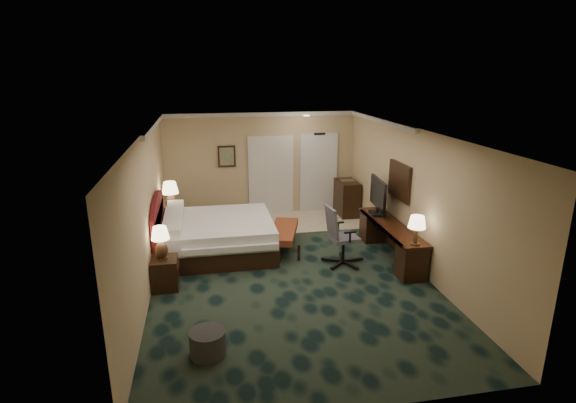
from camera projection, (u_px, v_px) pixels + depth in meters
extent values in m
cube|color=black|center=(287.00, 272.00, 8.67)|extent=(5.00, 7.50, 0.00)
cube|color=silver|center=(287.00, 132.00, 7.90)|extent=(5.00, 7.50, 0.00)
cube|color=tan|center=(261.00, 164.00, 11.82)|extent=(5.00, 0.00, 2.70)
cube|color=tan|center=(352.00, 307.00, 4.75)|extent=(5.00, 0.00, 2.70)
cube|color=tan|center=(147.00, 213.00, 7.84)|extent=(0.00, 7.50, 2.70)
cube|color=tan|center=(414.00, 198.00, 8.73)|extent=(0.00, 7.50, 2.70)
cube|color=beige|center=(301.00, 221.00, 11.56)|extent=(3.20, 1.70, 0.01)
cube|color=silver|center=(318.00, 173.00, 12.15)|extent=(1.02, 0.06, 2.18)
cube|color=silver|center=(271.00, 175.00, 11.91)|extent=(1.20, 0.06, 2.10)
cube|color=#496E56|center=(227.00, 156.00, 11.55)|extent=(0.45, 0.06, 0.55)
cube|color=white|center=(400.00, 181.00, 9.23)|extent=(0.05, 0.95, 0.75)
cube|color=white|center=(218.00, 236.00, 9.52)|extent=(2.28, 2.11, 0.72)
cube|color=black|center=(165.00, 273.00, 7.97)|extent=(0.45, 0.51, 0.56)
cube|color=black|center=(174.00, 224.00, 10.38)|extent=(0.50, 0.57, 0.63)
cube|color=brown|center=(284.00, 239.00, 9.67)|extent=(0.89, 1.53, 0.49)
cylinder|color=#302F33|center=(208.00, 343.00, 6.12)|extent=(0.58, 0.58, 0.36)
cube|color=black|center=(390.00, 241.00, 9.24)|extent=(0.53, 2.47, 0.71)
cube|color=black|center=(378.00, 197.00, 9.69)|extent=(0.19, 1.03, 0.80)
cube|color=black|center=(347.00, 198.00, 11.94)|extent=(0.49, 0.88, 0.93)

